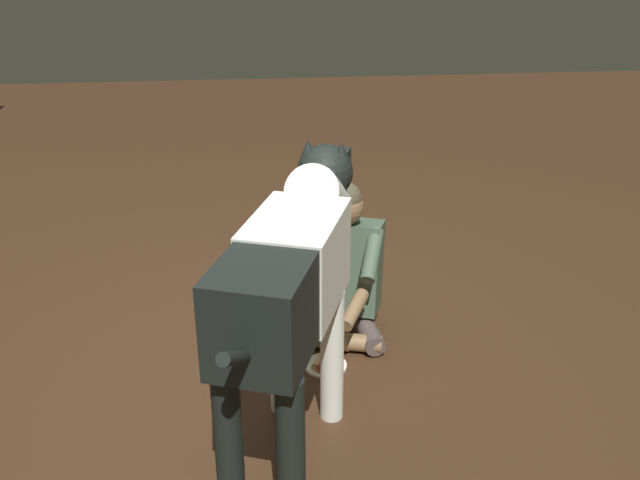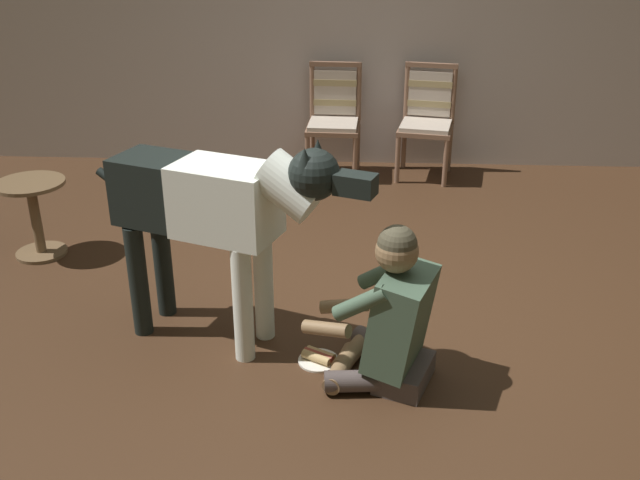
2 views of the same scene
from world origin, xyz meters
name	(u,v)px [view 1 (image 1 of 2)]	position (x,y,z in m)	size (l,w,h in m)	color
ground_plane	(239,352)	(0.00, 0.00, 0.00)	(14.98, 14.98, 0.00)	#3E2717
person_sitting_on_floor	(342,272)	(0.18, -0.58, 0.36)	(0.71, 0.61, 0.87)	#524543
large_dog	(293,277)	(-0.73, -0.25, 0.80)	(1.55, 0.70, 1.21)	white
hot_dog_on_plate	(326,362)	(-0.19, -0.45, 0.03)	(0.22, 0.22, 0.06)	white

